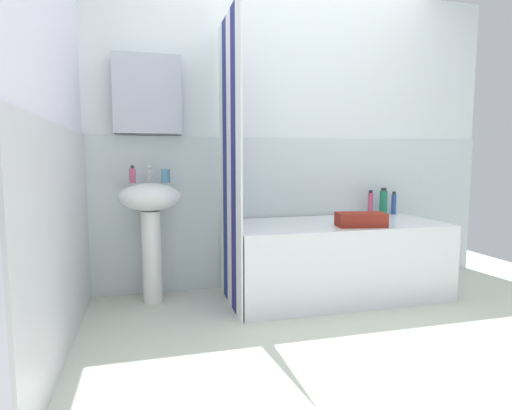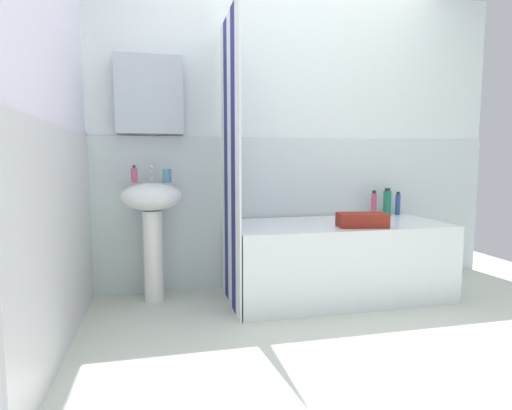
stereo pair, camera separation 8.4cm
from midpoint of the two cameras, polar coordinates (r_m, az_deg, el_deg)
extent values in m
cube|color=silver|center=(2.48, 14.63, -18.79)|extent=(4.80, 5.60, 0.04)
cube|color=white|center=(3.43, 5.16, 9.17)|extent=(3.60, 0.05, 2.40)
cube|color=silver|center=(3.42, 5.23, -0.88)|extent=(3.60, 0.02, 1.20)
cube|color=silver|center=(3.20, -13.70, 14.47)|extent=(0.48, 0.12, 0.56)
cube|color=white|center=(2.39, -25.65, 9.91)|extent=(0.05, 1.81, 2.40)
cube|color=silver|center=(2.41, -24.21, -4.38)|extent=(0.02, 1.81, 1.20)
cylinder|color=white|center=(3.09, -13.18, -6.87)|extent=(0.14, 0.14, 0.66)
ellipsoid|color=white|center=(3.03, -13.38, 1.10)|extent=(0.44, 0.34, 0.20)
cylinder|color=silver|center=(3.12, -13.43, 3.55)|extent=(0.03, 0.03, 0.05)
cylinder|color=silver|center=(3.06, -13.46, 4.53)|extent=(0.02, 0.10, 0.02)
sphere|color=silver|center=(3.11, -13.47, 5.11)|extent=(0.03, 0.03, 0.03)
cylinder|color=#C05071|center=(3.07, -15.65, 3.93)|extent=(0.04, 0.04, 0.10)
sphere|color=#2A2A25|center=(3.07, -15.68, 5.11)|extent=(0.02, 0.02, 0.02)
cylinder|color=teal|center=(3.03, -11.38, 3.96)|extent=(0.06, 0.06, 0.10)
cube|color=white|center=(3.21, 11.74, -7.32)|extent=(1.58, 0.76, 0.56)
cube|color=white|center=(2.58, -1.54, 5.74)|extent=(0.01, 0.15, 2.00)
cube|color=navy|center=(2.72, -2.18, 5.76)|extent=(0.01, 0.15, 2.00)
cube|color=white|center=(2.87, -2.76, 5.78)|extent=(0.01, 0.15, 2.00)
cube|color=navy|center=(3.02, -3.28, 5.80)|extent=(0.01, 0.15, 2.00)
cube|color=white|center=(3.17, -3.74, 5.81)|extent=(0.01, 0.15, 2.00)
cylinder|color=#2F5099|center=(3.74, 19.52, 0.04)|extent=(0.04, 0.04, 0.17)
cylinder|color=#28282E|center=(3.73, 19.58, 1.53)|extent=(0.03, 0.03, 0.02)
cylinder|color=#1E7853|center=(3.65, 18.21, 0.22)|extent=(0.06, 0.06, 0.21)
cylinder|color=#2A2B1E|center=(3.64, 18.27, 2.03)|extent=(0.05, 0.05, 0.02)
cylinder|color=#C14765|center=(3.60, 16.53, 0.05)|extent=(0.04, 0.04, 0.19)
cylinder|color=#261E2C|center=(3.59, 16.59, 1.74)|extent=(0.03, 0.03, 0.02)
cube|color=maroon|center=(2.99, 15.15, -2.01)|extent=(0.36, 0.24, 0.10)
camera|label=1|loc=(0.04, -89.14, 0.09)|focal=29.09mm
camera|label=2|loc=(0.04, 90.86, -0.09)|focal=29.09mm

